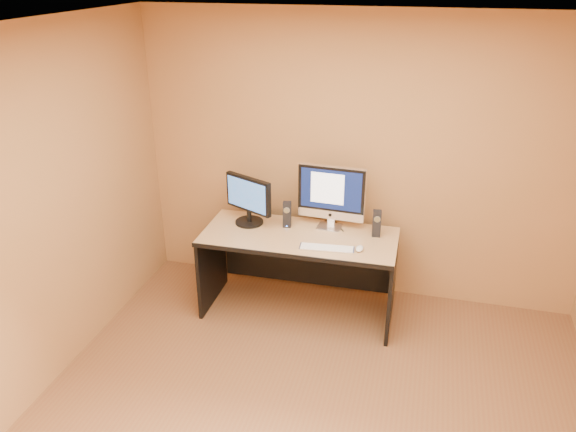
# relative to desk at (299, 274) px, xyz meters

# --- Properties ---
(walls) EXTENTS (4.00, 4.00, 2.60)m
(walls) POSITION_rel_desk_xyz_m (0.41, -1.44, 0.91)
(walls) COLOR #99693D
(walls) RESTS_ON ground
(ceiling) EXTENTS (4.00, 4.00, 0.00)m
(ceiling) POSITION_rel_desk_xyz_m (0.41, -1.44, 2.21)
(ceiling) COLOR white
(ceiling) RESTS_ON walls
(desk) EXTENTS (1.69, 0.76, 0.78)m
(desk) POSITION_rel_desk_xyz_m (0.00, 0.00, 0.00)
(desk) COLOR tan
(desk) RESTS_ON ground
(imac) EXTENTS (0.61, 0.25, 0.58)m
(imac) POSITION_rel_desk_xyz_m (0.22, 0.22, 0.68)
(imac) COLOR silver
(imac) RESTS_ON desk
(second_monitor) EXTENTS (0.56, 0.44, 0.44)m
(second_monitor) POSITION_rel_desk_xyz_m (-0.49, 0.13, 0.61)
(second_monitor) COLOR black
(second_monitor) RESTS_ON desk
(speaker_left) EXTENTS (0.08, 0.09, 0.23)m
(speaker_left) POSITION_rel_desk_xyz_m (-0.15, 0.15, 0.50)
(speaker_left) COLOR black
(speaker_left) RESTS_ON desk
(speaker_right) EXTENTS (0.08, 0.08, 0.23)m
(speaker_right) POSITION_rel_desk_xyz_m (0.64, 0.16, 0.50)
(speaker_right) COLOR black
(speaker_right) RESTS_ON desk
(keyboard) EXTENTS (0.46, 0.16, 0.02)m
(keyboard) POSITION_rel_desk_xyz_m (0.28, -0.19, 0.40)
(keyboard) COLOR silver
(keyboard) RESTS_ON desk
(mouse) EXTENTS (0.07, 0.11, 0.04)m
(mouse) POSITION_rel_desk_xyz_m (0.54, -0.15, 0.41)
(mouse) COLOR silver
(mouse) RESTS_ON desk
(cable_a) EXTENTS (0.12, 0.21, 0.01)m
(cable_a) POSITION_rel_desk_xyz_m (0.30, 0.26, 0.39)
(cable_a) COLOR black
(cable_a) RESTS_ON desk
(cable_b) EXTENTS (0.08, 0.18, 0.01)m
(cable_b) POSITION_rel_desk_xyz_m (0.15, 0.30, 0.39)
(cable_b) COLOR black
(cable_b) RESTS_ON desk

